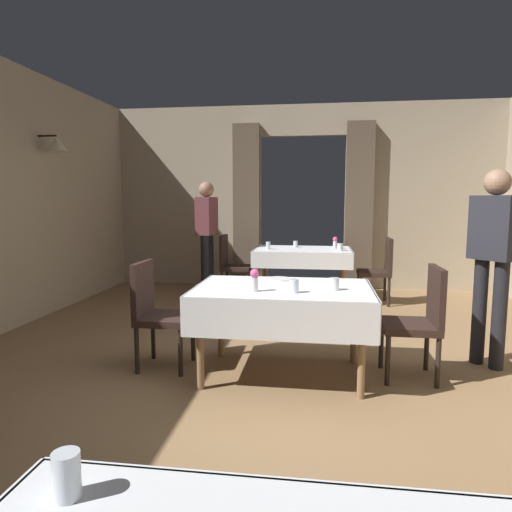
{
  "coord_description": "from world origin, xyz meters",
  "views": [
    {
      "loc": [
        0.28,
        -3.46,
        1.47
      ],
      "look_at": [
        -0.27,
        0.5,
        0.97
      ],
      "focal_mm": 31.86,
      "sensor_mm": 36.0,
      "label": 1
    }
  ],
  "objects_px": {
    "dining_table_mid": "(283,298)",
    "chair_mid_right": "(420,317)",
    "glass_mid_c": "(294,286)",
    "glass_mid_d": "(334,284)",
    "chair_mid_left": "(156,309)",
    "flower_vase_far": "(335,242)",
    "chair_far_left": "(231,262)",
    "plate_mid_b": "(279,279)",
    "dining_table_far": "(303,255)",
    "glass_near_c": "(67,475)",
    "glass_far_c": "(296,244)",
    "glass_far_b": "(340,247)",
    "person_diner_standing_aside": "(493,251)",
    "person_waiter_by_doorway": "(207,230)",
    "chair_far_right": "(380,267)",
    "glass_far_d": "(268,245)",
    "flower_vase_mid": "(255,279)"
  },
  "relations": [
    {
      "from": "chair_far_right",
      "to": "glass_far_c",
      "type": "distance_m",
      "value": 1.28
    },
    {
      "from": "glass_mid_d",
      "to": "chair_far_left",
      "type": "bearing_deg",
      "value": 114.79
    },
    {
      "from": "chair_far_left",
      "to": "glass_mid_d",
      "type": "relative_size",
      "value": 9.41
    },
    {
      "from": "flower_vase_far",
      "to": "glass_far_b",
      "type": "height_order",
      "value": "flower_vase_far"
    },
    {
      "from": "glass_mid_c",
      "to": "glass_mid_d",
      "type": "height_order",
      "value": "glass_mid_c"
    },
    {
      "from": "chair_far_right",
      "to": "glass_mid_c",
      "type": "distance_m",
      "value": 3.23
    },
    {
      "from": "plate_mid_b",
      "to": "dining_table_far",
      "type": "bearing_deg",
      "value": 87.21
    },
    {
      "from": "dining_table_mid",
      "to": "person_diner_standing_aside",
      "type": "bearing_deg",
      "value": 14.4
    },
    {
      "from": "flower_vase_far",
      "to": "person_diner_standing_aside",
      "type": "bearing_deg",
      "value": -64.17
    },
    {
      "from": "dining_table_far",
      "to": "chair_mid_left",
      "type": "xyz_separation_m",
      "value": [
        -1.17,
        -2.9,
        -0.15
      ]
    },
    {
      "from": "chair_mid_right",
      "to": "person_waiter_by_doorway",
      "type": "relative_size",
      "value": 0.54
    },
    {
      "from": "dining_table_mid",
      "to": "chair_mid_right",
      "type": "relative_size",
      "value": 1.56
    },
    {
      "from": "glass_mid_d",
      "to": "glass_mid_c",
      "type": "bearing_deg",
      "value": -154.74
    },
    {
      "from": "flower_vase_mid",
      "to": "glass_mid_d",
      "type": "distance_m",
      "value": 0.64
    },
    {
      "from": "dining_table_mid",
      "to": "person_diner_standing_aside",
      "type": "distance_m",
      "value": 1.87
    },
    {
      "from": "chair_mid_left",
      "to": "flower_vase_far",
      "type": "height_order",
      "value": "chair_mid_left"
    },
    {
      "from": "chair_mid_left",
      "to": "chair_far_left",
      "type": "relative_size",
      "value": 1.0
    },
    {
      "from": "chair_far_left",
      "to": "glass_far_c",
      "type": "relative_size",
      "value": 9.62
    },
    {
      "from": "glass_far_b",
      "to": "person_diner_standing_aside",
      "type": "xyz_separation_m",
      "value": [
        1.19,
        -2.32,
        0.22
      ]
    },
    {
      "from": "plate_mid_b",
      "to": "person_diner_standing_aside",
      "type": "relative_size",
      "value": 0.13
    },
    {
      "from": "flower_vase_far",
      "to": "glass_mid_c",
      "type": "bearing_deg",
      "value": -97.36
    },
    {
      "from": "dining_table_far",
      "to": "glass_far_c",
      "type": "relative_size",
      "value": 14.46
    },
    {
      "from": "chair_mid_right",
      "to": "glass_far_d",
      "type": "relative_size",
      "value": 8.39
    },
    {
      "from": "chair_far_left",
      "to": "glass_mid_c",
      "type": "distance_m",
      "value": 3.46
    },
    {
      "from": "plate_mid_b",
      "to": "person_waiter_by_doorway",
      "type": "xyz_separation_m",
      "value": [
        -1.28,
        2.49,
        0.27
      ]
    },
    {
      "from": "chair_far_left",
      "to": "flower_vase_mid",
      "type": "height_order",
      "value": "chair_far_left"
    },
    {
      "from": "glass_mid_d",
      "to": "glass_far_d",
      "type": "height_order",
      "value": "glass_far_d"
    },
    {
      "from": "dining_table_far",
      "to": "glass_near_c",
      "type": "distance_m",
      "value": 5.67
    },
    {
      "from": "flower_vase_far",
      "to": "person_waiter_by_doorway",
      "type": "xyz_separation_m",
      "value": [
        -1.87,
        -0.21,
        0.18
      ]
    },
    {
      "from": "glass_far_b",
      "to": "person_diner_standing_aside",
      "type": "bearing_deg",
      "value": -62.87
    },
    {
      "from": "glass_near_c",
      "to": "flower_vase_far",
      "type": "xyz_separation_m",
      "value": [
        0.83,
        5.76,
        0.04
      ]
    },
    {
      "from": "glass_far_b",
      "to": "glass_near_c",
      "type": "bearing_deg",
      "value": -99.2
    },
    {
      "from": "flower_vase_mid",
      "to": "chair_mid_left",
      "type": "bearing_deg",
      "value": 164.33
    },
    {
      "from": "chair_far_right",
      "to": "chair_far_left",
      "type": "height_order",
      "value": "same"
    },
    {
      "from": "chair_far_right",
      "to": "glass_near_c",
      "type": "height_order",
      "value": "chair_far_right"
    },
    {
      "from": "chair_far_left",
      "to": "person_waiter_by_doorway",
      "type": "height_order",
      "value": "person_waiter_by_doorway"
    },
    {
      "from": "dining_table_mid",
      "to": "glass_far_b",
      "type": "distance_m",
      "value": 2.84
    },
    {
      "from": "dining_table_mid",
      "to": "glass_mid_c",
      "type": "distance_m",
      "value": 0.29
    },
    {
      "from": "glass_far_d",
      "to": "flower_vase_mid",
      "type": "bearing_deg",
      "value": -85.68
    },
    {
      "from": "chair_far_right",
      "to": "plate_mid_b",
      "type": "relative_size",
      "value": 4.07
    },
    {
      "from": "chair_mid_left",
      "to": "glass_far_b",
      "type": "relative_size",
      "value": 8.98
    },
    {
      "from": "chair_mid_right",
      "to": "person_diner_standing_aside",
      "type": "distance_m",
      "value": 0.91
    },
    {
      "from": "flower_vase_mid",
      "to": "glass_mid_c",
      "type": "height_order",
      "value": "flower_vase_mid"
    },
    {
      "from": "chair_far_left",
      "to": "glass_mid_c",
      "type": "height_order",
      "value": "chair_far_left"
    },
    {
      "from": "flower_vase_mid",
      "to": "person_waiter_by_doorway",
      "type": "xyz_separation_m",
      "value": [
        -1.14,
        3.04,
        0.18
      ]
    },
    {
      "from": "dining_table_far",
      "to": "chair_mid_left",
      "type": "distance_m",
      "value": 3.13
    },
    {
      "from": "glass_near_c",
      "to": "flower_vase_far",
      "type": "relative_size",
      "value": 0.66
    },
    {
      "from": "flower_vase_mid",
      "to": "glass_far_d",
      "type": "xyz_separation_m",
      "value": [
        -0.23,
        3.02,
        -0.04
      ]
    },
    {
      "from": "dining_table_mid",
      "to": "plate_mid_b",
      "type": "distance_m",
      "value": 0.36
    },
    {
      "from": "flower_vase_far",
      "to": "person_diner_standing_aside",
      "type": "height_order",
      "value": "person_diner_standing_aside"
    }
  ]
}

